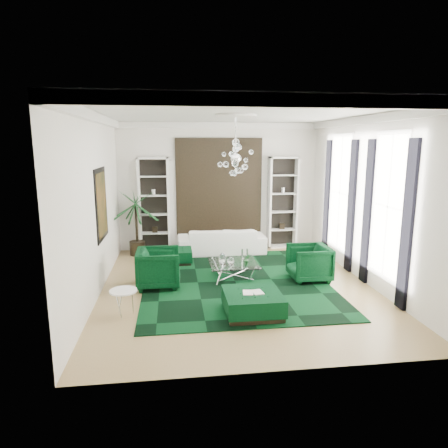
{
  "coord_description": "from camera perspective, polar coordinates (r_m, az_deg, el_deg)",
  "views": [
    {
      "loc": [
        -1.39,
        -8.49,
        3.16
      ],
      "look_at": [
        -0.23,
        0.5,
        1.34
      ],
      "focal_mm": 32.0,
      "sensor_mm": 36.0,
      "label": 1
    }
  ],
  "objects": [
    {
      "name": "wall_back",
      "position": [
        12.15,
        -0.74,
        5.37
      ],
      "size": [
        6.0,
        0.02,
        3.8
      ],
      "primitive_type": "cube",
      "color": "white",
      "rests_on": "ground"
    },
    {
      "name": "ottoman_side",
      "position": [
        10.91,
        -6.88,
        -4.57
      ],
      "size": [
        0.85,
        0.85,
        0.38
      ],
      "primitive_type": "cube",
      "color": "black",
      "rests_on": "floor"
    },
    {
      "name": "rug",
      "position": [
        9.44,
        1.56,
        -8.16
      ],
      "size": [
        4.2,
        5.0,
        0.02
      ],
      "primitive_type": "cube",
      "color": "black",
      "rests_on": "floor"
    },
    {
      "name": "book",
      "position": [
        7.6,
        4.14,
        -9.69
      ],
      "size": [
        0.39,
        0.26,
        0.03
      ],
      "primitive_type": "cube",
      "color": "white",
      "rests_on": "ottoman_front"
    },
    {
      "name": "shelving_left",
      "position": [
        11.95,
        -9.96,
        2.68
      ],
      "size": [
        0.9,
        0.38,
        2.8
      ],
      "primitive_type": null,
      "color": "white",
      "rests_on": "floor"
    },
    {
      "name": "palm",
      "position": [
        11.66,
        -12.46,
        1.47
      ],
      "size": [
        1.53,
        1.53,
        2.44
      ],
      "primitive_type": null,
      "color": "#184C21",
      "rests_on": "floor"
    },
    {
      "name": "curtain_far_a",
      "position": [
        10.3,
        17.71,
        2.35
      ],
      "size": [
        0.07,
        0.3,
        3.25
      ],
      "primitive_type": "cube",
      "color": "black",
      "rests_on": "floor"
    },
    {
      "name": "curtain_far_b",
      "position": [
        11.72,
        14.52,
        3.56
      ],
      "size": [
        0.07,
        0.3,
        3.25
      ],
      "primitive_type": "cube",
      "color": "black",
      "rests_on": "floor"
    },
    {
      "name": "painting",
      "position": [
        9.32,
        -17.05,
        2.75
      ],
      "size": [
        0.04,
        1.3,
        1.6
      ],
      "primitive_type": "cube",
      "color": "black",
      "rests_on": "wall_left"
    },
    {
      "name": "window_far",
      "position": [
        10.99,
        16.25,
        4.29
      ],
      "size": [
        0.03,
        1.1,
        2.9
      ],
      "primitive_type": "cube",
      "color": "white",
      "rests_on": "wall_right"
    },
    {
      "name": "ceiling_medallion",
      "position": [
        8.92,
        1.69,
        15.24
      ],
      "size": [
        0.9,
        0.9,
        0.05
      ],
      "primitive_type": "cylinder",
      "color": "white",
      "rests_on": "ceiling"
    },
    {
      "name": "ceiling",
      "position": [
        8.63,
        2.02,
        15.64
      ],
      "size": [
        6.0,
        7.0,
        0.02
      ],
      "primitive_type": "cube",
      "color": "white",
      "rests_on": "ground"
    },
    {
      "name": "ottoman_front",
      "position": [
        7.68,
        4.11,
        -11.27
      ],
      "size": [
        1.06,
        1.06,
        0.43
      ],
      "primitive_type": "cube",
      "color": "black",
      "rests_on": "floor"
    },
    {
      "name": "wall_front",
      "position": [
        5.33,
        8.01,
        -2.47
      ],
      "size": [
        6.0,
        0.02,
        3.8
      ],
      "primitive_type": "cube",
      "color": "white",
      "rests_on": "ground"
    },
    {
      "name": "sofa",
      "position": [
        11.77,
        -0.35,
        -2.39
      ],
      "size": [
        2.54,
        0.99,
        0.74
      ],
      "primitive_type": "imported",
      "rotation": [
        0.0,
        0.0,
        3.14
      ],
      "color": "white",
      "rests_on": "floor"
    },
    {
      "name": "table_plant",
      "position": [
        9.35,
        3.29,
        -5.1
      ],
      "size": [
        0.14,
        0.12,
        0.26
      ],
      "primitive_type": "imported",
      "color": "#184C21",
      "rests_on": "coffee_table"
    },
    {
      "name": "crown_molding",
      "position": [
        8.62,
        2.01,
        14.91
      ],
      "size": [
        6.0,
        7.0,
        0.18
      ],
      "primitive_type": null,
      "color": "white",
      "rests_on": "ceiling"
    },
    {
      "name": "wall_right",
      "position": [
        9.65,
        19.89,
        3.14
      ],
      "size": [
        0.02,
        7.0,
        3.8
      ],
      "primitive_type": "cube",
      "color": "white",
      "rests_on": "ground"
    },
    {
      "name": "shelving_right",
      "position": [
        12.39,
        8.38,
        3.04
      ],
      "size": [
        0.9,
        0.38,
        2.8
      ],
      "primitive_type": null,
      "color": "white",
      "rests_on": "floor"
    },
    {
      "name": "coffee_table",
      "position": [
        9.62,
        1.33,
        -6.63
      ],
      "size": [
        1.14,
        1.14,
        0.39
      ],
      "primitive_type": null,
      "color": "white",
      "rests_on": "floor"
    },
    {
      "name": "armchair_left",
      "position": [
        9.12,
        -9.32,
        -6.21
      ],
      "size": [
        0.96,
        0.93,
        0.87
      ],
      "primitive_type": "imported",
      "rotation": [
        0.0,
        0.0,
        1.57
      ],
      "color": "black",
      "rests_on": "floor"
    },
    {
      "name": "tapestry",
      "position": [
        12.1,
        -0.72,
        5.35
      ],
      "size": [
        2.5,
        0.06,
        2.8
      ],
      "primitive_type": "cube",
      "color": "black",
      "rests_on": "wall_back"
    },
    {
      "name": "curtain_near_a",
      "position": [
        8.22,
        24.72,
        -0.31
      ],
      "size": [
        0.07,
        0.3,
        3.25
      ],
      "primitive_type": "cube",
      "color": "black",
      "rests_on": "floor"
    },
    {
      "name": "floor",
      "position": [
        9.17,
        1.85,
        -8.9
      ],
      "size": [
        6.0,
        7.0,
        0.02
      ],
      "primitive_type": "cube",
      "color": "tan",
      "rests_on": "ground"
    },
    {
      "name": "side_table",
      "position": [
        7.82,
        -14.11,
        -10.92
      ],
      "size": [
        0.51,
        0.51,
        0.49
      ],
      "primitive_type": "cylinder",
      "color": "white",
      "rests_on": "floor"
    },
    {
      "name": "wall_left",
      "position": [
        8.74,
        -17.96,
        2.48
      ],
      "size": [
        0.02,
        7.0,
        3.8
      ],
      "primitive_type": "cube",
      "color": "white",
      "rests_on": "ground"
    },
    {
      "name": "curtain_near_b",
      "position": [
        9.56,
        19.82,
        1.56
      ],
      "size": [
        0.07,
        0.3,
        3.25
      ],
      "primitive_type": "cube",
      "color": "black",
      "rests_on": "floor"
    },
    {
      "name": "window_near",
      "position": [
        8.86,
        22.4,
        2.29
      ],
      "size": [
        0.03,
        1.1,
        2.9
      ],
      "primitive_type": "cube",
      "color": "white",
      "rests_on": "wall_right"
    },
    {
      "name": "chandelier",
      "position": [
        8.91,
        1.66,
        9.32
      ],
      "size": [
        0.89,
        0.89,
        0.8
      ],
      "primitive_type": null,
      "color": "white",
      "rests_on": "ceiling"
    },
    {
      "name": "armchair_right",
      "position": [
        9.64,
        12.04,
        -5.45
      ],
      "size": [
        0.92,
        0.89,
        0.84
      ],
      "primitive_type": "imported",
      "rotation": [
        0.0,
        0.0,
        -1.57
      ],
      "color": "black",
      "rests_on": "floor"
    }
  ]
}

